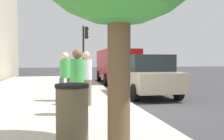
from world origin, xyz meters
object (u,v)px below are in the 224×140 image
at_px(trash_bin, 72,113).
at_px(parking_meter, 111,72).
at_px(pedestrian_bystander, 77,77).
at_px(parked_sedan_near, 146,75).
at_px(pedestrian_at_meter, 86,74).
at_px(parking_officer, 65,73).
at_px(parked_van_far, 116,64).
at_px(traffic_signal, 85,44).

bearing_deg(trash_bin, parking_meter, -22.02).
bearing_deg(pedestrian_bystander, parked_sedan_near, 2.81).
bearing_deg(pedestrian_bystander, pedestrian_at_meter, 27.93).
xyz_separation_m(parking_meter, trash_bin, (-3.54, 1.43, -0.51)).
relative_size(pedestrian_bystander, parked_sedan_near, 0.38).
xyz_separation_m(pedestrian_bystander, parking_officer, (2.24, 0.25, -0.02)).
bearing_deg(parked_sedan_near, parked_van_far, -0.01).
xyz_separation_m(parking_officer, parked_van_far, (7.17, -3.48, 0.13)).
bearing_deg(parking_officer, parking_meter, 16.17).
distance_m(pedestrian_bystander, parking_officer, 2.26).
relative_size(traffic_signal, trash_bin, 3.56).
distance_m(pedestrian_at_meter, trash_bin, 3.53).
relative_size(pedestrian_at_meter, parked_sedan_near, 0.38).
bearing_deg(parked_van_far, parked_sedan_near, 179.99).
height_order(pedestrian_at_meter, parking_officer, pedestrian_at_meter).
height_order(parking_meter, trash_bin, parking_meter).
bearing_deg(parking_meter, parked_sedan_near, -41.08).
height_order(pedestrian_at_meter, traffic_signal, traffic_signal).
height_order(pedestrian_bystander, parked_van_far, parked_van_far).
distance_m(pedestrian_bystander, parked_sedan_near, 4.98).
bearing_deg(traffic_signal, parking_officer, 169.08).
distance_m(parked_sedan_near, parked_van_far, 5.64).
bearing_deg(parked_van_far, pedestrian_bystander, 161.09).
xyz_separation_m(pedestrian_at_meter, pedestrian_bystander, (-1.36, 0.37, 0.01)).
xyz_separation_m(parking_officer, parked_sedan_near, (1.55, -3.48, -0.23)).
height_order(parked_sedan_near, traffic_signal, traffic_signal).
relative_size(pedestrian_at_meter, parked_van_far, 0.32).
bearing_deg(trash_bin, traffic_signal, -6.91).
xyz_separation_m(pedestrian_bystander, traffic_signal, (9.73, -1.19, 1.43)).
relative_size(parking_meter, traffic_signal, 0.39).
distance_m(pedestrian_bystander, traffic_signal, 9.91).
relative_size(parking_meter, pedestrian_bystander, 0.83).
xyz_separation_m(traffic_signal, trash_bin, (-11.82, 1.43, -1.92)).
xyz_separation_m(pedestrian_bystander, trash_bin, (-2.08, 0.24, -0.48)).
distance_m(parking_officer, traffic_signal, 7.77).
bearing_deg(parked_van_far, trash_bin, 163.22).
bearing_deg(traffic_signal, parking_meter, 180.00).
height_order(parking_officer, parked_sedan_near, parking_officer).
height_order(parked_van_far, traffic_signal, traffic_signal).
height_order(parked_sedan_near, parked_van_far, parked_van_far).
bearing_deg(parked_van_far, pedestrian_at_meter, 160.49).
relative_size(pedestrian_bystander, traffic_signal, 0.47).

